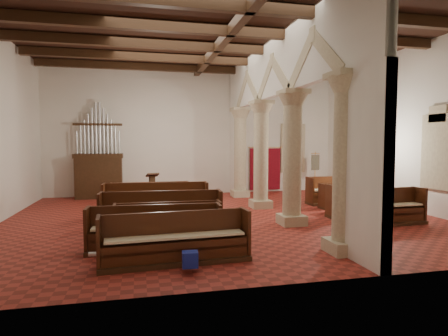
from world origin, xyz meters
TOP-DOWN VIEW (x-y plane):
  - floor at (0.00, 0.00)m, footprint 14.00×14.00m
  - ceiling at (0.00, 0.00)m, footprint 14.00×14.00m
  - wall_back at (0.00, 6.00)m, footprint 14.00×0.02m
  - wall_front at (0.00, -6.00)m, footprint 14.00×0.02m
  - wall_right at (7.00, 0.00)m, footprint 0.02×12.00m
  - ceiling_beams at (0.00, 0.00)m, footprint 13.80×11.80m
  - arcade at (1.80, 0.00)m, footprint 0.90×11.90m
  - window_right_a at (6.98, -1.50)m, footprint 0.03×1.00m
  - window_right_b at (6.98, 2.50)m, footprint 0.03×1.00m
  - window_back at (5.00, 5.98)m, footprint 1.00×0.03m
  - pipe_organ at (-4.50, 5.50)m, footprint 2.10×0.85m
  - lectern at (-2.21, 4.05)m, footprint 0.57×0.60m
  - dossal_curtain at (3.50, 5.92)m, footprint 1.80×0.07m
  - processional_banner at (5.49, 4.38)m, footprint 0.46×0.59m
  - hymnal_box_a at (-1.79, -4.99)m, footprint 0.32×0.27m
  - hymnal_box_b at (-0.99, -3.35)m, footprint 0.41×0.36m
  - hymnal_box_c at (-1.41, -0.48)m, footprint 0.42×0.38m
  - tube_heater_a at (-1.35, -3.68)m, footprint 0.92×0.26m
  - tube_heater_b at (-3.32, -3.93)m, footprint 0.94×0.16m
  - nave_pew_0 at (-2.00, -4.36)m, footprint 3.17×0.89m
  - nave_pew_1 at (-2.38, -3.31)m, footprint 3.12×0.84m
  - nave_pew_2 at (-2.00, -2.35)m, footprint 2.79×0.65m
  - nave_pew_3 at (-2.13, -1.59)m, footprint 3.40×0.92m
  - nave_pew_4 at (-2.44, -0.43)m, footprint 2.94×0.80m
  - nave_pew_5 at (-2.19, 0.65)m, footprint 3.52×0.93m
  - nave_pew_6 at (-2.21, 1.62)m, footprint 2.60×0.79m
  - nave_pew_7 at (-2.33, 2.46)m, footprint 2.98×0.69m
  - aisle_pew_0 at (4.87, -2.10)m, footprint 2.03×0.80m
  - aisle_pew_1 at (4.32, -1.00)m, footprint 1.96×0.82m
  - aisle_pew_2 at (4.87, -0.08)m, footprint 1.78×0.74m
  - aisle_pew_3 at (4.88, 0.72)m, footprint 1.92×0.72m
  - aisle_pew_4 at (4.92, 1.69)m, footprint 2.11×0.83m

SIDE VIEW (x-z plane):
  - floor at x=0.00m, z-range 0.00..0.00m
  - tube_heater_a at x=-1.35m, z-range 0.11..0.21m
  - tube_heater_b at x=-3.32m, z-range 0.11..0.21m
  - hymnal_box_a at x=-1.79m, z-range 0.10..0.40m
  - hymnal_box_c at x=-1.41m, z-range 0.10..0.44m
  - hymnal_box_b at x=-0.99m, z-range 0.10..0.45m
  - nave_pew_2 at x=-2.00m, z-range -0.16..0.78m
  - nave_pew_4 at x=-2.44m, z-range -0.17..0.81m
  - nave_pew_7 at x=-2.33m, z-range -0.17..0.81m
  - aisle_pew_3 at x=4.88m, z-range -0.16..0.80m
  - aisle_pew_2 at x=4.87m, z-range -0.16..0.81m
  - nave_pew_6 at x=-2.21m, z-range -0.17..0.86m
  - nave_pew_1 at x=-2.38m, z-range -0.18..0.86m
  - nave_pew_0 at x=-2.00m, z-range -0.18..0.88m
  - aisle_pew_0 at x=4.87m, z-range -0.18..0.92m
  - aisle_pew_1 at x=4.32m, z-range -0.18..0.93m
  - aisle_pew_4 at x=4.92m, z-range -0.18..0.93m
  - nave_pew_3 at x=-2.13m, z-range -0.20..0.95m
  - nave_pew_5 at x=-2.19m, z-range -0.20..0.95m
  - lectern at x=-2.21m, z-range -0.11..1.12m
  - processional_banner at x=5.49m, z-range -0.28..1.78m
  - dossal_curtain at x=3.50m, z-range 0.08..2.25m
  - pipe_organ at x=-4.50m, z-range -0.83..3.57m
  - window_right_a at x=6.98m, z-range 1.10..3.30m
  - window_right_b at x=6.98m, z-range 1.10..3.30m
  - window_back at x=5.00m, z-range 1.10..3.30m
  - wall_back at x=0.00m, z-range 0.00..6.00m
  - wall_front at x=0.00m, z-range 0.00..6.00m
  - wall_right at x=7.00m, z-range 0.00..6.00m
  - arcade at x=1.80m, z-range 0.56..6.56m
  - ceiling_beams at x=0.00m, z-range 5.67..5.97m
  - ceiling at x=0.00m, z-range 6.00..6.00m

